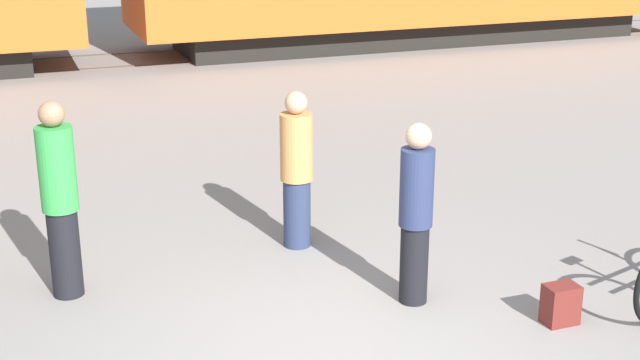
{
  "coord_description": "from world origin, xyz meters",
  "views": [
    {
      "loc": [
        -2.24,
        -5.52,
        3.49
      ],
      "look_at": [
        0.24,
        1.14,
        1.1
      ],
      "focal_mm": 50.0,
      "sensor_mm": 36.0,
      "label": 1
    }
  ],
  "objects": [
    {
      "name": "person_in_green",
      "position": [
        -1.83,
        1.99,
        0.9
      ],
      "size": [
        0.32,
        0.32,
        1.76
      ],
      "rotation": [
        0.0,
        0.0,
        0.48
      ],
      "color": "black",
      "rests_on": "ground_plane"
    },
    {
      "name": "rail_far",
      "position": [
        0.0,
        13.58,
        0.01
      ],
      "size": [
        38.1,
        0.07,
        0.01
      ],
      "primitive_type": "cube",
      "color": "#4C4238",
      "rests_on": "ground_plane"
    },
    {
      "name": "rail_near",
      "position": [
        0.0,
        12.15,
        0.01
      ],
      "size": [
        38.1,
        0.07,
        0.01
      ],
      "primitive_type": "cube",
      "color": "#4C4238",
      "rests_on": "ground_plane"
    },
    {
      "name": "backpack",
      "position": [
        1.95,
        0.01,
        0.17
      ],
      "size": [
        0.28,
        0.2,
        0.34
      ],
      "color": "maroon",
      "rests_on": "ground_plane"
    },
    {
      "name": "person_in_navy",
      "position": [
        0.98,
        0.81,
        0.82
      ],
      "size": [
        0.29,
        0.29,
        1.61
      ],
      "rotation": [
        0.0,
        0.0,
        3.57
      ],
      "color": "black",
      "rests_on": "ground_plane"
    },
    {
      "name": "person_in_tan",
      "position": [
        0.44,
        2.35,
        0.8
      ],
      "size": [
        0.32,
        0.32,
        1.59
      ],
      "rotation": [
        0.0,
        0.0,
        5.43
      ],
      "color": "#283351",
      "rests_on": "ground_plane"
    }
  ]
}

